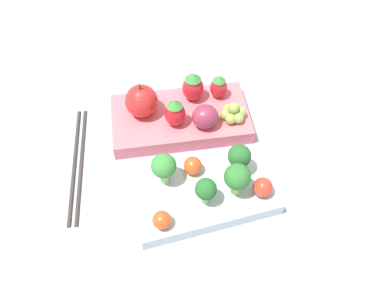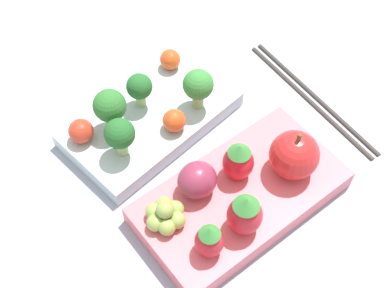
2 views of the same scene
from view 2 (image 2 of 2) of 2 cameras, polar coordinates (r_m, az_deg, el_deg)
name	(u,v)px [view 2 (image 2 of 2)]	position (r m, az deg, el deg)	size (l,w,h in m)	color
ground_plane	(188,164)	(0.59, -0.43, -2.16)	(4.00, 4.00, 0.00)	#939EB2
bento_box_savoury	(149,120)	(0.61, -4.66, 2.52)	(0.21, 0.13, 0.02)	silver
bento_box_fruit	(240,197)	(0.55, 5.17, -5.65)	(0.21, 0.11, 0.02)	#DB6670
broccoli_floret_0	(137,89)	(0.59, -5.84, 5.89)	(0.03, 0.03, 0.04)	#93B770
broccoli_floret_1	(198,86)	(0.58, 0.66, 6.23)	(0.03, 0.03, 0.05)	#93B770
broccoli_floret_2	(110,107)	(0.57, -8.76, 3.93)	(0.04, 0.04, 0.05)	#93B770
broccoli_floret_3	(120,135)	(0.55, -7.71, 1.00)	(0.03, 0.03, 0.05)	#93B770
cherry_tomato_0	(81,131)	(0.58, -11.76, 1.36)	(0.03, 0.03, 0.03)	red
cherry_tomato_1	(170,60)	(0.64, -2.34, 8.99)	(0.02, 0.02, 0.02)	#DB4C1E
cherry_tomato_2	(174,121)	(0.58, -1.91, 2.51)	(0.03, 0.03, 0.03)	#DB4C1E
apple	(294,155)	(0.54, 10.85, -1.17)	(0.05, 0.05, 0.06)	red
strawberry_0	(209,240)	(0.49, 1.87, -10.22)	(0.03, 0.03, 0.04)	red
strawberry_1	(238,161)	(0.53, 4.97, -1.82)	(0.03, 0.03, 0.05)	red
strawberry_2	(245,214)	(0.50, 5.66, -7.43)	(0.03, 0.03, 0.05)	red
plum	(197,180)	(0.52, 0.56, -3.86)	(0.04, 0.04, 0.04)	#892D47
grape_cluster	(165,215)	(0.51, -2.85, -7.57)	(0.04, 0.04, 0.03)	#8EA84C
chopsticks_pair	(312,97)	(0.66, 12.67, 4.92)	(0.03, 0.21, 0.01)	#332D28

